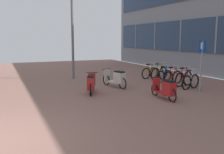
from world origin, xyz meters
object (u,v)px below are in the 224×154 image
Objects in this scene: bicycle_rack_01 at (184,79)px; scooter_near at (116,78)px; bicycle_rack_03 at (164,76)px; bicycle_rack_00 at (191,82)px; bicycle_rack_04 at (159,73)px; scooter_mid at (91,83)px; bicycle_rack_05 at (150,73)px; bicycle_rack_02 at (173,77)px; scooter_far at (166,89)px; lamp_post at (72,20)px; parking_sign at (201,60)px.

bicycle_rack_01 is 0.74× the size of scooter_near.
bicycle_rack_03 is 3.03m from scooter_near.
bicycle_rack_00 is at bearing -29.69° from scooter_near.
bicycle_rack_04 is 0.78× the size of scooter_mid.
bicycle_rack_05 is 3.47m from scooter_near.
bicycle_rack_02 is 3.56m from scooter_far.
lamp_post is (-4.18, 5.05, 2.98)m from bicycle_rack_00.
scooter_near is 3.07m from scooter_far.
bicycle_rack_02 is at bearing 88.13° from bicycle_rack_00.
bicycle_rack_04 is at bearing 78.24° from bicycle_rack_03.
bicycle_rack_05 is (-0.03, 1.39, 0.00)m from bicycle_rack_03.
bicycle_rack_05 is 5.22m from scooter_mid.
bicycle_rack_01 is 1.06× the size of bicycle_rack_05.
scooter_near is (-3.15, -1.08, 0.07)m from bicycle_rack_04.
parking_sign reaches higher than bicycle_rack_05.
bicycle_rack_03 is (0.01, 2.09, -0.01)m from bicycle_rack_00.
bicycle_rack_01 reaches higher than bicycle_rack_02.
bicycle_rack_01 is at bearing -2.27° from scooter_mid.
scooter_near is at bearing 174.12° from bicycle_rack_02.
bicycle_rack_02 is 0.70m from bicycle_rack_03.
parking_sign is at bearing -20.10° from scooter_mid.
parking_sign reaches higher than scooter_far.
bicycle_rack_03 is 0.93× the size of bicycle_rack_05.
bicycle_rack_00 is 0.59× the size of parking_sign.
bicycle_rack_05 reaches higher than scooter_far.
parking_sign is (-0.29, -1.44, 1.04)m from bicycle_rack_01.
lamp_post reaches higher than bicycle_rack_02.
bicycle_rack_04 is 0.72m from bicycle_rack_05.
bicycle_rack_02 is 0.60× the size of parking_sign.
bicycle_rack_03 reaches higher than scooter_far.
lamp_post is (-4.34, 2.26, 2.96)m from bicycle_rack_04.
parking_sign is at bearing -92.34° from bicycle_rack_03.
bicycle_rack_05 is at bearing 91.82° from bicycle_rack_02.
bicycle_rack_03 is 4.09m from scooter_far.
bicycle_rack_02 reaches higher than scooter_mid.
parking_sign reaches higher than bicycle_rack_01.
bicycle_rack_02 is 0.76× the size of scooter_mid.
scooter_far is (0.70, -2.99, -0.02)m from scooter_near.
bicycle_rack_04 is at bearing 18.94° from scooter_near.
bicycle_rack_05 is at bearing 91.31° from bicycle_rack_03.
scooter_mid is at bearing -157.95° from bicycle_rack_04.
scooter_near is 3.91m from parking_sign.
lamp_post reaches higher than parking_sign.
bicycle_rack_02 is at bearing -87.16° from bicycle_rack_03.
bicycle_rack_00 reaches higher than scooter_near.
bicycle_rack_01 is 3.17m from scooter_far.
bicycle_rack_04 is 3.33m from scooter_near.
bicycle_rack_04 is 5.72m from lamp_post.
bicycle_rack_03 is at bearing 96.97° from bicycle_rack_01.
bicycle_rack_04 is 4.75m from scooter_far.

